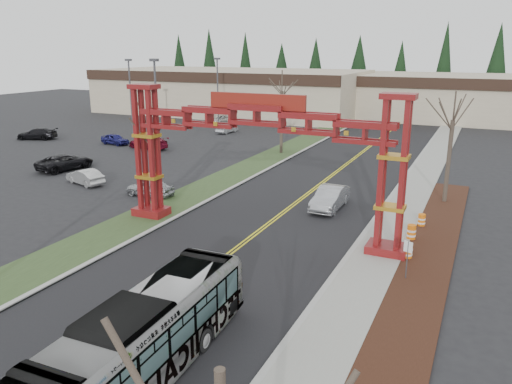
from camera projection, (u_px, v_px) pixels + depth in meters
The scene contains 32 objects.
road at pixel (296, 203), 37.21m from camera, with size 12.00×110.00×0.02m, color black.
lane_line_left at pixel (295, 202), 37.25m from camera, with size 0.12×100.00×0.01m, color yellow.
lane_line_right at pixel (298, 203), 37.16m from camera, with size 0.12×100.00×0.01m, color yellow.
curb_right at pixel (379, 213), 34.69m from camera, with size 0.30×110.00×0.15m, color #A6A7A1.
sidewalk_right at pixel (400, 216), 34.10m from camera, with size 2.60×110.00×0.14m, color gray.
landscape_strip at pixel (403, 334), 19.99m from camera, with size 2.60×50.00×0.12m, color black.
grass_median at pixel (204, 190), 40.45m from camera, with size 4.00×110.00×0.08m, color #2D4120.
curb_left at pixel (224, 192), 39.69m from camera, with size 0.30×110.00×0.15m, color #A6A7A1.
gateway_arch at pixel (257, 138), 29.46m from camera, with size 18.20×1.60×8.90m.
retail_building_west at pixel (232, 91), 89.25m from camera, with size 46.00×22.30×7.50m.
retail_building_east at pixel (476, 98), 80.03m from camera, with size 38.00×20.30×7.00m.
conifer_treeline at pixel (424, 74), 93.66m from camera, with size 116.10×5.60×13.00m.
transit_bus at pixel (145, 338), 17.19m from camera, with size 2.50×10.71×2.98m, color #ADAFB5.
silver_sedan at pixel (330, 198), 35.72m from camera, with size 1.68×4.82×1.59m, color #A5A8AD.
parked_car_near_a at pixel (150, 188), 38.80m from camera, with size 1.56×3.88×1.32m, color #A1A4A9.
parked_car_near_b at pixel (85, 177), 42.18m from camera, with size 1.39×3.98×1.31m, color silver.
parked_car_near_c at pixel (65, 162), 47.29m from camera, with size 2.48×5.38×1.49m, color black.
parked_car_mid_a at pixel (148, 142), 57.19m from camera, with size 2.12×5.22×1.52m, color maroon.
parked_car_mid_b at pixel (115, 139), 59.77m from camera, with size 1.53×3.79×1.29m, color navy.
parked_car_far_a at pixel (227, 128), 68.06m from camera, with size 1.36×3.89×1.28m, color silver.
parked_car_far_b at pixel (221, 120), 75.94m from camera, with size 2.25×4.88×1.36m, color silver.
parked_car_far_c at pixel (37, 134), 63.17m from camera, with size 2.01×4.94×1.43m, color black.
bare_tree_median_mid at pixel (152, 134), 33.32m from camera, with size 3.12×3.12×7.71m.
bare_tree_median_far at pixel (282, 92), 53.03m from camera, with size 3.32×3.32×8.93m.
bare_tree_right_far at pixel (453, 121), 35.61m from camera, with size 3.10×3.10×8.21m.
light_pole_near at pixel (156, 102), 50.56m from camera, with size 0.88×0.44×10.14m.
light_pole_mid at pixel (130, 91), 66.40m from camera, with size 0.85×0.42×9.80m.
light_pole_far at pixel (218, 87), 72.41m from camera, with size 0.85×0.43×9.84m.
street_sign at pixel (408, 253), 24.40m from camera, with size 0.44×0.22×2.06m.
barrel_south at pixel (408, 252), 27.13m from camera, with size 0.48×0.48×0.89m.
barrel_mid at pixel (411, 233), 29.79m from camera, with size 0.53×0.53×0.99m.
barrel_north at pixel (422, 221), 32.03m from camera, with size 0.48×0.48×0.89m.
Camera 1 is at (12.30, -8.47, 11.08)m, focal length 35.00 mm.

